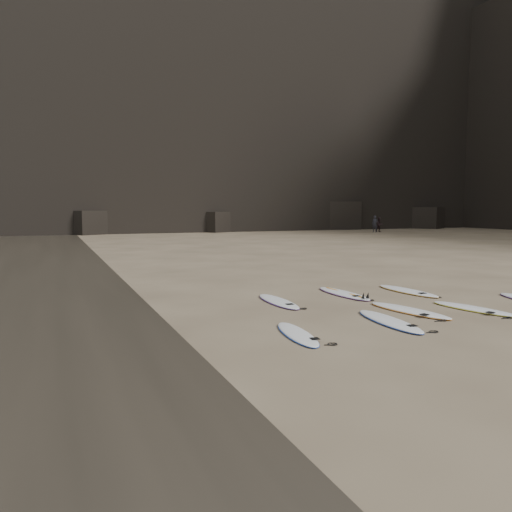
% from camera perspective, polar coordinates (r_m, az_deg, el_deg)
% --- Properties ---
extents(ground, '(240.00, 240.00, 0.00)m').
position_cam_1_polar(ground, '(14.40, 19.69, -5.86)').
color(ground, '#897559').
rests_on(ground, ground).
extents(headland, '(170.00, 101.00, 63.47)m').
position_cam_1_polar(headland, '(70.38, 7.14, 20.50)').
color(headland, black).
rests_on(headland, ground).
extents(surfboard_0, '(0.85, 2.29, 0.08)m').
position_cam_1_polar(surfboard_0, '(10.99, 4.73, -8.83)').
color(surfboard_0, white).
rests_on(surfboard_0, ground).
extents(surfboard_1, '(0.89, 2.70, 0.10)m').
position_cam_1_polar(surfboard_1, '(12.55, 14.97, -7.16)').
color(surfboard_1, white).
rests_on(surfboard_1, ground).
extents(surfboard_2, '(1.08, 2.72, 0.10)m').
position_cam_1_polar(surfboard_2, '(13.98, 17.08, -5.92)').
color(surfboard_2, white).
rests_on(surfboard_2, ground).
extents(surfboard_3, '(1.08, 2.56, 0.09)m').
position_cam_1_polar(surfboard_3, '(14.83, 23.60, -5.50)').
color(surfboard_3, white).
rests_on(surfboard_3, ground).
extents(surfboard_5, '(0.67, 2.56, 0.09)m').
position_cam_1_polar(surfboard_5, '(14.65, 2.56, -5.17)').
color(surfboard_5, white).
rests_on(surfboard_5, ground).
extents(surfboard_6, '(0.70, 2.71, 0.10)m').
position_cam_1_polar(surfboard_6, '(16.19, 9.96, -4.21)').
color(surfboard_6, white).
rests_on(surfboard_6, ground).
extents(surfboard_7, '(0.76, 2.73, 0.10)m').
position_cam_1_polar(surfboard_7, '(17.18, 16.91, -3.81)').
color(surfboard_7, white).
rests_on(surfboard_7, ground).
extents(person_a, '(0.70, 0.82, 1.90)m').
position_cam_1_polar(person_a, '(58.80, 13.42, 3.59)').
color(person_a, '#242328').
rests_on(person_a, ground).
extents(person_b, '(0.88, 0.71, 1.70)m').
position_cam_1_polar(person_b, '(59.31, 13.93, 3.50)').
color(person_b, black).
rests_on(person_b, ground).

